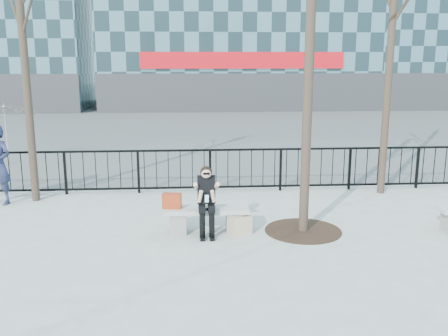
{
  "coord_description": "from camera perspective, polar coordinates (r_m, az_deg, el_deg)",
  "views": [
    {
      "loc": [
        -0.3,
        -9.29,
        3.34
      ],
      "look_at": [
        0.4,
        0.8,
        1.1
      ],
      "focal_mm": 40.0,
      "sensor_mm": 36.0,
      "label": 1
    }
  ],
  "objects": [
    {
      "name": "seated_woman",
      "position": [
        9.52,
        -2.01,
        -3.81
      ],
      "size": [
        0.5,
        0.64,
        1.34
      ],
      "color": "black",
      "rests_on": "ground"
    },
    {
      "name": "bench_main",
      "position": [
        9.78,
        -2.03,
        -5.62
      ],
      "size": [
        1.65,
        0.46,
        0.49
      ],
      "color": "slate",
      "rests_on": "ground"
    },
    {
      "name": "shopping_bag",
      "position": [
        9.67,
        2.05,
        -6.58
      ],
      "size": [
        0.41,
        0.25,
        0.36
      ],
      "primitive_type": "cube",
      "rotation": [
        0.0,
        0.0,
        0.3
      ],
      "color": "beige",
      "rests_on": "ground"
    },
    {
      "name": "vendor_umbrella",
      "position": [
        17.29,
        -23.61,
        3.6
      ],
      "size": [
        2.8,
        2.82,
        1.97
      ],
      "primitive_type": "imported",
      "rotation": [
        0.0,
        0.0,
        0.37
      ],
      "color": "yellow",
      "rests_on": "ground"
    },
    {
      "name": "handbag",
      "position": [
        9.7,
        -5.98,
        -3.75
      ],
      "size": [
        0.38,
        0.23,
        0.3
      ],
      "primitive_type": "cube",
      "rotation": [
        0.0,
        0.0,
        -0.18
      ],
      "color": "#972E12",
      "rests_on": "bench_main"
    },
    {
      "name": "tree_grate",
      "position": [
        10.02,
        9.02,
        -7.07
      ],
      "size": [
        1.5,
        1.5,
        0.02
      ],
      "primitive_type": "cylinder",
      "color": "black",
      "rests_on": "ground"
    },
    {
      "name": "railing",
      "position": [
        12.61,
        -2.5,
        -0.3
      ],
      "size": [
        14.0,
        0.06,
        1.1
      ],
      "color": "black",
      "rests_on": "ground"
    },
    {
      "name": "street_surface",
      "position": [
        24.52,
        -3.23,
        4.63
      ],
      "size": [
        60.0,
        23.0,
        0.01
      ],
      "primitive_type": "cube",
      "color": "#474747",
      "rests_on": "ground"
    },
    {
      "name": "ground",
      "position": [
        9.88,
        -2.01,
        -7.28
      ],
      "size": [
        120.0,
        120.0,
        0.0
      ],
      "primitive_type": "plane",
      "color": "gray",
      "rests_on": "ground"
    }
  ]
}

